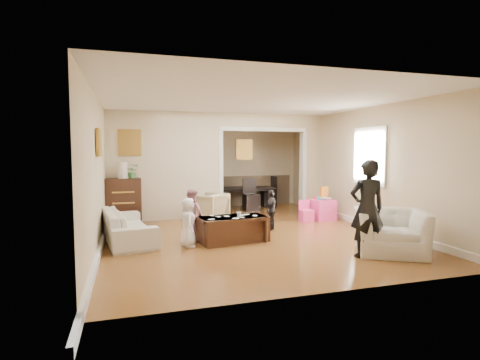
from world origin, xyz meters
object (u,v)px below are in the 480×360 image
object	(u,v)px
play_table	(322,210)
coffee_table	(233,229)
sofa	(127,225)
table_lamp	(123,170)
coffee_cup	(239,214)
child_kneel_a	(188,223)
child_kneel_b	(192,215)
child_toddler	(271,210)
adult_person	(367,209)
cyan_cup	(319,198)
dining_table	(244,197)
dresser	(124,202)
armchair_front	(390,232)
armchair_back	(209,207)

from	to	relation	value
play_table	coffee_table	bearing A→B (deg)	-151.01
sofa	table_lamp	size ratio (longest dim) A/B	5.46
coffee_cup	play_table	bearing A→B (deg)	30.79
sofa	child_kneel_a	bearing A→B (deg)	-136.10
child_kneel_b	child_toddler	xyz separation A→B (m)	(1.75, 0.45, -0.06)
adult_person	child_kneel_b	distance (m)	3.08
child_kneel_b	table_lamp	bearing A→B (deg)	3.98
table_lamp	child_toddler	bearing A→B (deg)	-25.48
child_kneel_a	cyan_cup	bearing A→B (deg)	-64.70
cyan_cup	dining_table	distance (m)	2.73
child_toddler	cyan_cup	bearing A→B (deg)	154.49
coffee_table	adult_person	size ratio (longest dim) A/B	0.80
dresser	dining_table	bearing A→B (deg)	27.07
armchair_front	coffee_table	distance (m)	2.69
play_table	cyan_cup	size ratio (longest dim) A/B	6.42
sofa	dresser	xyz separation A→B (m)	(-0.08, 1.56, 0.24)
coffee_cup	cyan_cup	xyz separation A→B (m)	(2.42, 1.45, 0.03)
armchair_front	child_kneel_b	size ratio (longest dim) A/B	1.12
child_toddler	dresser	bearing A→B (deg)	-74.90
armchair_front	table_lamp	xyz separation A→B (m)	(-4.18, 3.66, 0.88)
child_kneel_b	cyan_cup	bearing A→B (deg)	-100.53
sofa	coffee_table	xyz separation A→B (m)	(1.86, -0.61, -0.06)
cyan_cup	adult_person	world-z (taller)	adult_person
cyan_cup	child_kneel_a	world-z (taller)	child_kneel_a
dining_table	adult_person	world-z (taller)	adult_person
armchair_front	coffee_cup	world-z (taller)	armchair_front
coffee_cup	cyan_cup	size ratio (longest dim) A/B	1.15
dresser	coffee_cup	xyz separation A→B (m)	(2.03, -2.22, -0.02)
dining_table	armchair_front	bearing A→B (deg)	-76.13
child_kneel_b	child_toddler	world-z (taller)	child_kneel_b
adult_person	child_kneel_a	distance (m)	2.96
table_lamp	dining_table	distance (m)	3.90
table_lamp	child_kneel_a	size ratio (longest dim) A/B	0.42
dresser	child_kneel_a	bearing A→B (deg)	-64.96
armchair_back	armchair_front	distance (m)	4.18
dresser	child_kneel_a	size ratio (longest dim) A/B	1.23
sofa	armchair_back	distance (m)	2.32
coffee_table	child_toddler	size ratio (longest dim) A/B	1.45
coffee_cup	coffee_table	bearing A→B (deg)	153.43
table_lamp	coffee_table	size ratio (longest dim) A/B	0.29
table_lamp	child_kneel_a	distance (m)	2.69
dining_table	child_kneel_a	xyz separation A→B (m)	(-2.29, -4.04, 0.13)
dresser	armchair_back	bearing A→B (deg)	-4.44
table_lamp	play_table	distance (m)	4.72
armchair_front	table_lamp	bearing A→B (deg)	167.13
coffee_table	child_kneel_a	bearing A→B (deg)	-169.99
adult_person	child_toddler	bearing A→B (deg)	-65.67
table_lamp	child_kneel_b	size ratio (longest dim) A/B	0.37
coffee_cup	child_kneel_a	size ratio (longest dim) A/B	0.11
sofa	adult_person	xyz separation A→B (m)	(3.59, -2.19, 0.48)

